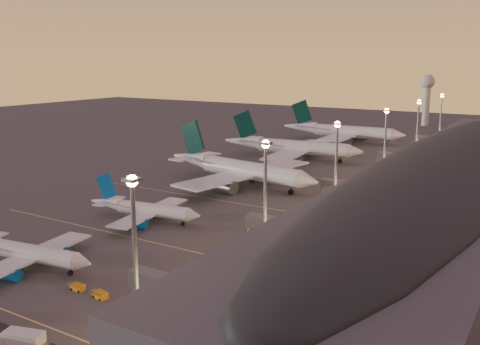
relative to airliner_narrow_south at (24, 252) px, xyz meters
name	(u,v)px	position (x,y,z in m)	size (l,w,h in m)	color
ground	(140,231)	(4.16, 30.42, -3.18)	(700.00, 700.00, 0.00)	#44423F
airliner_narrow_south	(24,252)	(0.00, 0.00, 0.00)	(34.48, 31.08, 12.32)	silver
airliner_narrow_north	(144,209)	(-0.61, 37.60, -0.05)	(33.95, 30.59, 12.13)	silver
airliner_wide_near	(238,169)	(-1.57, 86.93, 2.14)	(64.46, 59.44, 20.67)	silver
airliner_wide_mid	(291,147)	(-7.42, 139.17, 2.01)	(63.06, 57.70, 20.17)	silver
airliner_wide_far	(342,131)	(-6.57, 197.04, 2.22)	(65.47, 59.46, 20.99)	silver
terminal_building	(456,172)	(65.99, 102.89, 5.60)	(56.35, 255.00, 17.46)	#4B4A50
light_masts	(366,140)	(40.16, 95.42, 14.37)	(2.20, 217.20, 25.90)	slate
radar_tower	(427,91)	(14.16, 290.42, 18.69)	(9.00, 9.00, 32.50)	silver
lane_markings	(226,196)	(4.16, 70.42, -3.18)	(90.00, 180.36, 0.00)	#D8C659
baggage_tug_a	(76,287)	(17.97, -2.30, -2.65)	(3.97, 1.89, 1.16)	orange
baggage_tug_b	(99,294)	(24.08, -2.40, -2.63)	(4.30, 2.31, 1.22)	orange
catering_truck_a	(26,345)	(29.55, -21.79, -1.48)	(6.93, 4.26, 3.65)	silver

